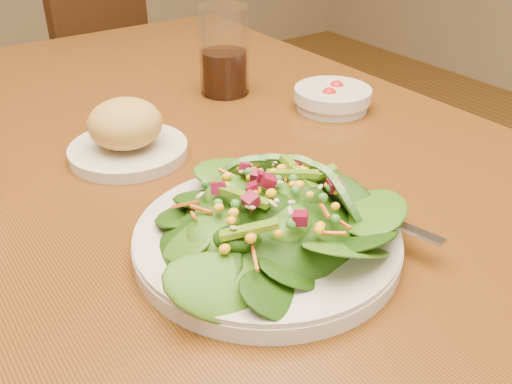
{
  "coord_description": "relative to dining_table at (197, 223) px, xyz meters",
  "views": [
    {
      "loc": [
        -0.32,
        -0.61,
        1.11
      ],
      "look_at": [
        -0.03,
        -0.2,
        0.81
      ],
      "focal_mm": 40.0,
      "sensor_mm": 36.0,
      "label": 1
    }
  ],
  "objects": [
    {
      "name": "dining_table",
      "position": [
        0.0,
        0.0,
        0.0
      ],
      "size": [
        0.9,
        1.4,
        0.75
      ],
      "color": "brown",
      "rests_on": "ground_plane"
    },
    {
      "name": "chair_far",
      "position": [
        0.21,
        1.1,
        -0.22
      ],
      "size": [
        0.49,
        0.5,
        0.82
      ],
      "rotation": [
        0.0,
        0.0,
        3.55
      ],
      "color": "#3E2312",
      "rests_on": "ground_plane"
    },
    {
      "name": "salad_plate",
      "position": [
        -0.02,
        -0.22,
        0.13
      ],
      "size": [
        0.28,
        0.28,
        0.08
      ],
      "rotation": [
        0.0,
        0.0,
        -0.27
      ],
      "color": "silver",
      "rests_on": "dining_table"
    },
    {
      "name": "bread_plate",
      "position": [
        -0.06,
        0.06,
        0.13
      ],
      "size": [
        0.16,
        0.16,
        0.08
      ],
      "color": "silver",
      "rests_on": "dining_table"
    },
    {
      "name": "tomato_bowl",
      "position": [
        0.28,
        0.03,
        0.12
      ],
      "size": [
        0.12,
        0.12,
        0.04
      ],
      "color": "silver",
      "rests_on": "dining_table"
    },
    {
      "name": "drinking_glass",
      "position": [
        0.18,
        0.19,
        0.16
      ],
      "size": [
        0.08,
        0.08,
        0.15
      ],
      "color": "silver",
      "rests_on": "dining_table"
    }
  ]
}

